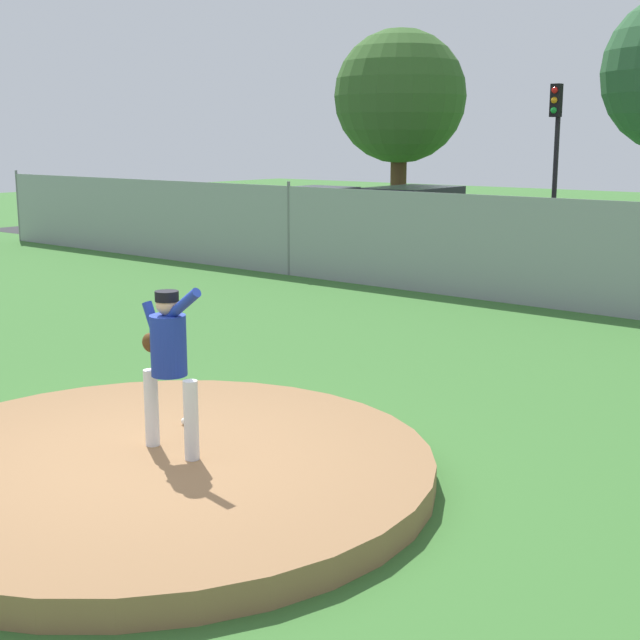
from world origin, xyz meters
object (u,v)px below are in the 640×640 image
at_px(pitcher_youth, 168,354).
at_px(parked_car_charcoal, 412,223).
at_px(traffic_light_near, 556,135).
at_px(parked_car_navy, 309,219).
at_px(traffic_cone_orange, 478,271).
at_px(baseball, 185,421).

height_order(pitcher_youth, parked_car_charcoal, pitcher_youth).
distance_m(pitcher_youth, traffic_light_near, 19.65).
distance_m(parked_car_navy, traffic_cone_orange, 7.20).
xyz_separation_m(baseball, parked_car_navy, (-9.67, 13.33, 0.53)).
relative_size(baseball, traffic_cone_orange, 0.13).
bearing_deg(traffic_light_near, pitcher_youth, -74.55).
height_order(pitcher_youth, baseball, pitcher_youth).
xyz_separation_m(parked_car_navy, parked_car_charcoal, (3.16, 0.43, 0.04)).
xyz_separation_m(parked_car_navy, traffic_light_near, (4.94, 4.93, 2.28)).
relative_size(parked_car_charcoal, traffic_cone_orange, 8.57).
bearing_deg(baseball, parked_car_navy, 125.96).
height_order(parked_car_charcoal, traffic_light_near, traffic_light_near).
relative_size(pitcher_youth, parked_car_charcoal, 0.33).
bearing_deg(traffic_light_near, parked_car_navy, -135.10).
relative_size(baseball, parked_car_navy, 0.02).
distance_m(parked_car_navy, traffic_light_near, 7.34).
bearing_deg(parked_car_charcoal, baseball, -64.69).
bearing_deg(baseball, parked_car_charcoal, 115.31).
distance_m(baseball, parked_car_navy, 16.47).
bearing_deg(pitcher_youth, parked_car_charcoal, 115.96).
height_order(pitcher_youth, traffic_cone_orange, pitcher_youth).
bearing_deg(traffic_cone_orange, baseball, -75.08).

